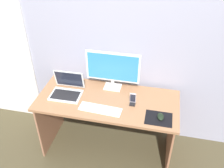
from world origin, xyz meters
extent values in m
plane|color=#484029|center=(0.00, 0.00, 0.00)|extent=(8.00, 8.00, 0.00)
cube|color=#9C9EB3|center=(0.00, 0.38, 1.25)|extent=(6.00, 0.04, 2.50)
cube|color=#9C6C47|center=(0.00, 0.00, 0.70)|extent=(1.44, 0.63, 0.03)
cube|color=#A16C4E|center=(-0.68, 0.00, 0.34)|extent=(0.02, 0.59, 0.69)
cube|color=#9C6546|center=(0.68, 0.00, 0.34)|extent=(0.02, 0.59, 0.69)
cube|color=white|center=(0.01, 0.22, 0.72)|extent=(0.18, 0.14, 0.01)
cylinder|color=white|center=(0.01, 0.22, 0.77)|extent=(0.04, 0.04, 0.08)
cube|color=white|center=(0.01, 0.22, 0.97)|extent=(0.56, 0.02, 0.33)
cube|color=#338CD8|center=(0.01, 0.21, 0.97)|extent=(0.53, 0.00, 0.29)
cube|color=white|center=(-0.44, -0.03, 0.72)|extent=(0.32, 0.23, 0.02)
cube|color=black|center=(-0.44, -0.04, 0.73)|extent=(0.28, 0.17, 0.00)
cube|color=white|center=(-0.44, 0.10, 0.84)|extent=(0.32, 0.06, 0.21)
cube|color=#1E2333|center=(-0.44, 0.10, 0.84)|extent=(0.29, 0.05, 0.18)
cube|color=white|center=(-0.03, -0.16, 0.72)|extent=(0.42, 0.15, 0.01)
cube|color=black|center=(0.53, -0.17, 0.72)|extent=(0.25, 0.20, 0.00)
ellipsoid|color=black|center=(0.54, -0.16, 0.74)|extent=(0.07, 0.11, 0.04)
cube|color=black|center=(0.26, -0.02, 0.73)|extent=(0.06, 0.05, 0.02)
cube|color=silver|center=(0.26, -0.02, 0.80)|extent=(0.06, 0.03, 0.12)
cube|color=#1E2333|center=(0.26, -0.02, 0.80)|extent=(0.05, 0.02, 0.10)
camera|label=1|loc=(0.47, -1.92, 2.32)|focal=40.01mm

